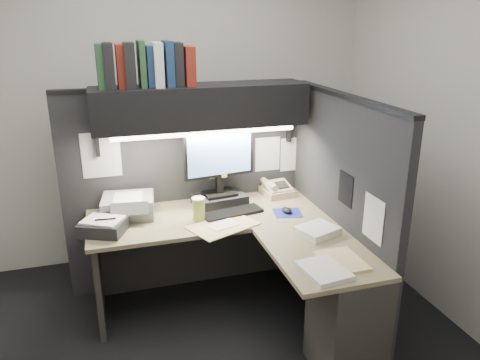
# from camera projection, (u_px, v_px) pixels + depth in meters

# --- Properties ---
(floor) EXTENTS (3.50, 3.50, 0.00)m
(floor) POSITION_uv_depth(u_px,v_px,m) (212.00, 347.00, 3.15)
(floor) COLOR black
(floor) RESTS_ON ground
(wall_back) EXTENTS (3.50, 0.04, 2.70)m
(wall_back) POSITION_uv_depth(u_px,v_px,m) (169.00, 109.00, 4.07)
(wall_back) COLOR silver
(wall_back) RESTS_ON floor
(wall_front) EXTENTS (3.50, 0.04, 2.70)m
(wall_front) POSITION_uv_depth(u_px,v_px,m) (325.00, 290.00, 1.36)
(wall_front) COLOR silver
(wall_front) RESTS_ON floor
(wall_right) EXTENTS (0.04, 3.00, 2.70)m
(wall_right) POSITION_uv_depth(u_px,v_px,m) (458.00, 134.00, 3.19)
(wall_right) COLOR silver
(wall_right) RESTS_ON floor
(partition_back) EXTENTS (1.90, 0.06, 1.60)m
(partition_back) POSITION_uv_depth(u_px,v_px,m) (187.00, 190.00, 3.74)
(partition_back) COLOR black
(partition_back) RESTS_ON floor
(partition_right) EXTENTS (0.06, 1.50, 1.60)m
(partition_right) POSITION_uv_depth(u_px,v_px,m) (338.00, 211.00, 3.32)
(partition_right) COLOR black
(partition_right) RESTS_ON floor
(desk) EXTENTS (1.70, 1.53, 0.73)m
(desk) POSITION_uv_depth(u_px,v_px,m) (273.00, 280.00, 3.12)
(desk) COLOR #887756
(desk) RESTS_ON floor
(overhead_shelf) EXTENTS (1.55, 0.34, 0.30)m
(overhead_shelf) POSITION_uv_depth(u_px,v_px,m) (201.00, 106.00, 3.38)
(overhead_shelf) COLOR black
(overhead_shelf) RESTS_ON partition_back
(task_light_tube) EXTENTS (1.32, 0.04, 0.04)m
(task_light_tube) POSITION_uv_depth(u_px,v_px,m) (206.00, 133.00, 3.31)
(task_light_tube) COLOR white
(task_light_tube) RESTS_ON overhead_shelf
(monitor) EXTENTS (0.55, 0.29, 0.59)m
(monitor) POSITION_uv_depth(u_px,v_px,m) (219.00, 176.00, 3.56)
(monitor) COLOR black
(monitor) RESTS_ON desk
(keyboard) EXTENTS (0.47, 0.23, 0.02)m
(keyboard) POSITION_uv_depth(u_px,v_px,m) (232.00, 213.00, 3.45)
(keyboard) COLOR black
(keyboard) RESTS_ON desk
(mousepad) EXTENTS (0.23, 0.22, 0.00)m
(mousepad) POSITION_uv_depth(u_px,v_px,m) (288.00, 213.00, 3.47)
(mousepad) COLOR navy
(mousepad) RESTS_ON desk
(mouse) EXTENTS (0.08, 0.11, 0.04)m
(mouse) POSITION_uv_depth(u_px,v_px,m) (287.00, 210.00, 3.46)
(mouse) COLOR black
(mouse) RESTS_ON mousepad
(telephone) EXTENTS (0.25, 0.26, 0.09)m
(telephone) POSITION_uv_depth(u_px,v_px,m) (277.00, 190.00, 3.81)
(telephone) COLOR #C0AE94
(telephone) RESTS_ON desk
(coffee_cup) EXTENTS (0.11, 0.11, 0.16)m
(coffee_cup) POSITION_uv_depth(u_px,v_px,m) (199.00, 210.00, 3.31)
(coffee_cup) COLOR #BFB84C
(coffee_cup) RESTS_ON desk
(printer) EXTENTS (0.40, 0.35, 0.15)m
(printer) POSITION_uv_depth(u_px,v_px,m) (128.00, 206.00, 3.41)
(printer) COLOR gray
(printer) RESTS_ON desk
(notebook_stack) EXTENTS (0.36, 0.34, 0.09)m
(notebook_stack) POSITION_uv_depth(u_px,v_px,m) (103.00, 227.00, 3.14)
(notebook_stack) COLOR black
(notebook_stack) RESTS_ON desk
(open_folder) EXTENTS (0.53, 0.45, 0.01)m
(open_folder) POSITION_uv_depth(u_px,v_px,m) (223.00, 226.00, 3.25)
(open_folder) COLOR #E4BF80
(open_folder) RESTS_ON desk
(paper_stack_a) EXTENTS (0.31, 0.28, 0.05)m
(paper_stack_a) POSITION_uv_depth(u_px,v_px,m) (317.00, 230.00, 3.13)
(paper_stack_a) COLOR white
(paper_stack_a) RESTS_ON desk
(paper_stack_b) EXTENTS (0.26, 0.31, 0.03)m
(paper_stack_b) POSITION_uv_depth(u_px,v_px,m) (324.00, 270.00, 2.65)
(paper_stack_b) COLOR white
(paper_stack_b) RESTS_ON desk
(manila_stack) EXTENTS (0.24, 0.30, 0.02)m
(manila_stack) POSITION_uv_depth(u_px,v_px,m) (342.00, 261.00, 2.77)
(manila_stack) COLOR #E4BF80
(manila_stack) RESTS_ON desk
(binder_row) EXTENTS (0.65, 0.26, 0.31)m
(binder_row) POSITION_uv_depth(u_px,v_px,m) (146.00, 65.00, 3.18)
(binder_row) COLOR #224529
(binder_row) RESTS_ON overhead_shelf
(pinned_papers) EXTENTS (1.76, 1.31, 0.51)m
(pinned_papers) POSITION_uv_depth(u_px,v_px,m) (248.00, 169.00, 3.43)
(pinned_papers) COLOR white
(pinned_papers) RESTS_ON partition_back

